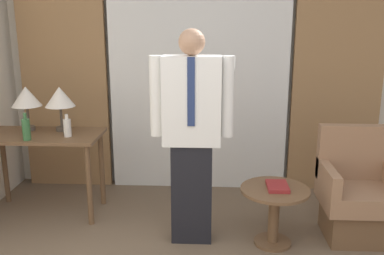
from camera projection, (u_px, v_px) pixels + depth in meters
name	position (u px, v px, depth m)	size (l,w,h in m)	color
wall_back	(199.00, 63.00, 4.55)	(10.00, 0.06, 2.70)	silver
curtain_sheer_center	(199.00, 70.00, 4.44)	(1.86, 0.06, 2.58)	white
curtain_drape_left	(64.00, 69.00, 4.51)	(0.91, 0.06, 2.58)	#997047
curtain_drape_right	(338.00, 70.00, 4.37)	(0.91, 0.06, 2.58)	#997047
desk	(42.00, 147.00, 3.95)	(1.10, 0.56, 0.78)	brown
table_lamp_left	(26.00, 98.00, 3.97)	(0.27, 0.27, 0.42)	#4C4238
table_lamp_right	(60.00, 98.00, 3.96)	(0.27, 0.27, 0.42)	#4C4238
bottle_near_edge	(26.00, 129.00, 3.70)	(0.07, 0.07, 0.24)	#336638
bottle_by_lamp	(67.00, 127.00, 3.82)	(0.07, 0.07, 0.20)	silver
person	(192.00, 131.00, 3.38)	(0.66, 0.22, 1.74)	black
armchair	(358.00, 197.00, 3.60)	(0.63, 0.56, 0.93)	brown
side_table	(274.00, 206.00, 3.46)	(0.55, 0.55, 0.49)	brown
book	(277.00, 186.00, 3.43)	(0.17, 0.24, 0.03)	maroon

